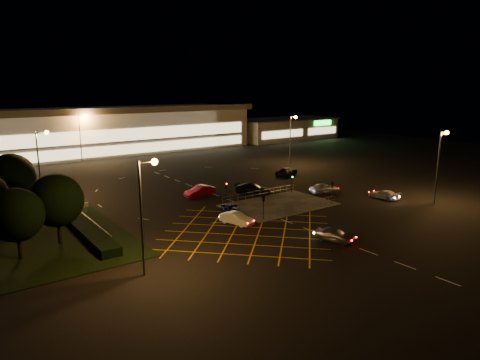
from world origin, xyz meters
TOP-DOWN VIEW (x-y plane):
  - ground at (0.00, 0.00)m, footprint 180.00×180.00m
  - pedestrian_island at (2.00, -2.00)m, footprint 14.00×9.00m
  - grass_verge at (-28.00, 6.00)m, footprint 18.00×30.00m
  - hedge at (-23.00, 6.00)m, footprint 2.00×26.00m
  - supermarket at (0.00, 61.95)m, footprint 72.00×26.50m
  - retail_unit_a at (46.00, 53.97)m, footprint 18.80×14.80m
  - retail_unit_b at (62.00, 53.96)m, footprint 14.80×14.80m
  - streetlight_sw at (-21.56, -12.00)m, footprint 1.78×0.56m
  - streetlight_se at (20.44, -14.00)m, footprint 1.78×0.56m
  - streetlight_nw at (-23.56, 18.00)m, footprint 1.78×0.56m
  - streetlight_ne at (24.44, 20.00)m, footprint 1.78×0.56m
  - streetlight_far_left at (-9.56, 48.00)m, footprint 1.78×0.56m
  - streetlight_far_right at (30.44, 50.00)m, footprint 1.78×0.56m
  - signal_sw at (-4.00, -5.99)m, footprint 0.28×0.30m
  - signal_se at (8.00, -5.99)m, footprint 0.28×0.30m
  - signal_nw at (-4.00, 1.99)m, footprint 0.28×0.30m
  - signal_ne at (8.00, 1.99)m, footprint 0.28×0.30m
  - tree_a at (-30.00, -2.00)m, footprint 5.04×5.04m
  - tree_c at (-28.00, 14.00)m, footprint 5.76×5.76m
  - tree_e at (-26.00, 0.00)m, footprint 5.40×5.40m
  - car_near_silver at (-2.44, -15.97)m, footprint 2.94×4.52m
  - car_queue_white at (-7.50, -5.33)m, footprint 2.63×4.51m
  - car_left_blue at (-6.12, -2.30)m, footprint 4.03×5.20m
  - car_far_dkgrey at (2.91, 5.00)m, footprint 5.21×5.58m
  - car_right_silver at (12.07, -0.87)m, footprint 4.91×3.00m
  - car_circ_red at (-4.29, 8.51)m, footprint 4.95×2.26m
  - car_east_grey at (16.37, 12.37)m, footprint 5.97×4.59m
  - car_approach_white at (16.49, -8.32)m, footprint 2.04×4.49m

SIDE VIEW (x-z plane):
  - ground at x=0.00m, z-range 0.00..0.00m
  - grass_verge at x=-28.00m, z-range 0.00..0.08m
  - pedestrian_island at x=2.00m, z-range 0.00..0.12m
  - hedge at x=-23.00m, z-range 0.00..1.00m
  - car_approach_white at x=16.49m, z-range 0.00..1.27m
  - car_left_blue at x=-6.12m, z-range 0.00..1.31m
  - car_queue_white at x=-7.50m, z-range 0.00..1.40m
  - car_near_silver at x=-2.44m, z-range 0.00..1.43m
  - car_east_grey at x=16.37m, z-range 0.00..1.51m
  - car_right_silver at x=12.07m, z-range 0.00..1.56m
  - car_circ_red at x=-4.29m, z-range 0.00..1.57m
  - car_far_dkgrey at x=2.91m, z-range 0.00..1.58m
  - signal_sw at x=-4.00m, z-range 0.79..3.94m
  - signal_se at x=8.00m, z-range 0.79..3.94m
  - signal_nw at x=-4.00m, z-range 0.79..3.94m
  - signal_ne at x=8.00m, z-range 0.79..3.94m
  - retail_unit_a at x=46.00m, z-range 0.04..6.39m
  - retail_unit_b at x=62.00m, z-range 0.05..6.40m
  - tree_a at x=-30.00m, z-range 0.90..7.76m
  - tree_e at x=-26.00m, z-range 0.97..8.32m
  - tree_c at x=-28.00m, z-range 1.03..8.87m
  - supermarket at x=0.00m, z-range 0.06..10.56m
  - streetlight_sw at x=-21.56m, z-range 1.55..11.58m
  - streetlight_se at x=20.44m, z-range 1.55..11.58m
  - streetlight_nw at x=-23.56m, z-range 1.55..11.58m
  - streetlight_ne at x=24.44m, z-range 1.55..11.58m
  - streetlight_far_left at x=-9.56m, z-range 1.55..11.58m
  - streetlight_far_right at x=30.44m, z-range 1.55..11.58m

